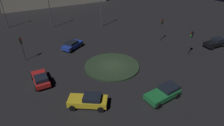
{
  "coord_description": "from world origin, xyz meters",
  "views": [
    {
      "loc": [
        21.46,
        -11.11,
        14.42
      ],
      "look_at": [
        0.0,
        0.0,
        0.63
      ],
      "focal_mm": 29.97,
      "sensor_mm": 36.0,
      "label": 1
    }
  ],
  "objects_px": {
    "traffic_light_southwest": "(22,45)",
    "car_black": "(215,43)",
    "streetlamp_west": "(101,2)",
    "streetlamp_west_near": "(48,2)",
    "car_red": "(41,79)",
    "streetlamp_southwest": "(2,5)",
    "car_blue": "(72,45)",
    "traffic_light_north": "(191,38)",
    "traffic_light_north_near": "(161,26)",
    "car_green": "(164,93)",
    "car_yellow": "(89,101)"
  },
  "relations": [
    {
      "from": "traffic_light_southwest",
      "to": "car_green",
      "type": "bearing_deg",
      "value": -16.72
    },
    {
      "from": "streetlamp_southwest",
      "to": "car_red",
      "type": "bearing_deg",
      "value": 6.9
    },
    {
      "from": "car_green",
      "to": "traffic_light_north_near",
      "type": "distance_m",
      "value": 17.61
    },
    {
      "from": "traffic_light_north_near",
      "to": "traffic_light_southwest",
      "type": "xyz_separation_m",
      "value": [
        -3.53,
        -24.23,
        -0.31
      ]
    },
    {
      "from": "streetlamp_west",
      "to": "streetlamp_west_near",
      "type": "bearing_deg",
      "value": -114.68
    },
    {
      "from": "car_red",
      "to": "streetlamp_west",
      "type": "distance_m",
      "value": 24.26
    },
    {
      "from": "car_green",
      "to": "car_yellow",
      "type": "height_order",
      "value": "car_yellow"
    },
    {
      "from": "car_yellow",
      "to": "streetlamp_southwest",
      "type": "relative_size",
      "value": 0.56
    },
    {
      "from": "car_yellow",
      "to": "streetlamp_southwest",
      "type": "xyz_separation_m",
      "value": [
        -33.35,
        -7.17,
        4.44
      ]
    },
    {
      "from": "traffic_light_north",
      "to": "traffic_light_north_near",
      "type": "xyz_separation_m",
      "value": [
        -6.86,
        -0.3,
        0.15
      ]
    },
    {
      "from": "car_red",
      "to": "car_yellow",
      "type": "xyz_separation_m",
      "value": [
        6.78,
        3.96,
        0.05
      ]
    },
    {
      "from": "car_red",
      "to": "streetlamp_west",
      "type": "relative_size",
      "value": 0.44
    },
    {
      "from": "car_green",
      "to": "car_black",
      "type": "distance_m",
      "value": 19.3
    },
    {
      "from": "car_red",
      "to": "traffic_light_north_near",
      "type": "height_order",
      "value": "traffic_light_north_near"
    },
    {
      "from": "traffic_light_north",
      "to": "streetlamp_west",
      "type": "relative_size",
      "value": 0.45
    },
    {
      "from": "car_blue",
      "to": "streetlamp_southwest",
      "type": "bearing_deg",
      "value": 84.31
    },
    {
      "from": "traffic_light_southwest",
      "to": "streetlamp_southwest",
      "type": "distance_m",
      "value": 19.15
    },
    {
      "from": "streetlamp_southwest",
      "to": "streetlamp_west",
      "type": "bearing_deg",
      "value": 64.44
    },
    {
      "from": "car_red",
      "to": "traffic_light_north",
      "type": "height_order",
      "value": "traffic_light_north"
    },
    {
      "from": "car_black",
      "to": "traffic_light_north",
      "type": "bearing_deg",
      "value": 2.34
    },
    {
      "from": "streetlamp_southwest",
      "to": "streetlamp_west_near",
      "type": "xyz_separation_m",
      "value": [
        4.61,
        9.24,
        0.49
      ]
    },
    {
      "from": "car_green",
      "to": "streetlamp_west_near",
      "type": "height_order",
      "value": "streetlamp_west_near"
    },
    {
      "from": "traffic_light_north",
      "to": "car_black",
      "type": "bearing_deg",
      "value": -169.5
    },
    {
      "from": "traffic_light_north",
      "to": "traffic_light_north_near",
      "type": "bearing_deg",
      "value": -77.51
    },
    {
      "from": "traffic_light_southwest",
      "to": "streetlamp_west",
      "type": "distance_m",
      "value": 20.22
    },
    {
      "from": "car_green",
      "to": "car_yellow",
      "type": "xyz_separation_m",
      "value": [
        -2.75,
        -8.21,
        0.01
      ]
    },
    {
      "from": "traffic_light_north",
      "to": "traffic_light_north_near",
      "type": "distance_m",
      "value": 6.87
    },
    {
      "from": "car_blue",
      "to": "car_black",
      "type": "relative_size",
      "value": 1.02
    },
    {
      "from": "car_black",
      "to": "traffic_light_north",
      "type": "xyz_separation_m",
      "value": [
        0.06,
        -6.89,
        2.11
      ]
    },
    {
      "from": "traffic_light_southwest",
      "to": "streetlamp_west",
      "type": "bearing_deg",
      "value": 63.75
    },
    {
      "from": "car_red",
      "to": "car_blue",
      "type": "relative_size",
      "value": 0.93
    },
    {
      "from": "traffic_light_southwest",
      "to": "streetlamp_west_near",
      "type": "relative_size",
      "value": 0.44
    },
    {
      "from": "car_black",
      "to": "traffic_light_southwest",
      "type": "bearing_deg",
      "value": -16.36
    },
    {
      "from": "car_black",
      "to": "traffic_light_north_near",
      "type": "height_order",
      "value": "traffic_light_north_near"
    },
    {
      "from": "car_yellow",
      "to": "traffic_light_north",
      "type": "bearing_deg",
      "value": -136.54
    },
    {
      "from": "traffic_light_southwest",
      "to": "car_black",
      "type": "bearing_deg",
      "value": 17.21
    },
    {
      "from": "streetlamp_west_near",
      "to": "traffic_light_north",
      "type": "bearing_deg",
      "value": 35.03
    },
    {
      "from": "streetlamp_west",
      "to": "streetlamp_southwest",
      "type": "height_order",
      "value": "streetlamp_west"
    },
    {
      "from": "traffic_light_north_near",
      "to": "streetlamp_southwest",
      "type": "distance_m",
      "value": 34.58
    },
    {
      "from": "car_green",
      "to": "streetlamp_southwest",
      "type": "height_order",
      "value": "streetlamp_southwest"
    },
    {
      "from": "traffic_light_north_near",
      "to": "streetlamp_west",
      "type": "relative_size",
      "value": 0.48
    },
    {
      "from": "car_black",
      "to": "traffic_light_southwest",
      "type": "distance_m",
      "value": 33.13
    },
    {
      "from": "car_black",
      "to": "car_yellow",
      "type": "bearing_deg",
      "value": 10.77
    },
    {
      "from": "car_black",
      "to": "car_yellow",
      "type": "relative_size",
      "value": 0.93
    },
    {
      "from": "car_black",
      "to": "traffic_light_southwest",
      "type": "xyz_separation_m",
      "value": [
        -10.34,
        -31.41,
        1.95
      ]
    },
    {
      "from": "car_red",
      "to": "streetlamp_west_near",
      "type": "height_order",
      "value": "streetlamp_west_near"
    },
    {
      "from": "car_green",
      "to": "streetlamp_west",
      "type": "relative_size",
      "value": 0.49
    },
    {
      "from": "car_blue",
      "to": "streetlamp_west",
      "type": "relative_size",
      "value": 0.47
    },
    {
      "from": "car_yellow",
      "to": "streetlamp_west_near",
      "type": "height_order",
      "value": "streetlamp_west_near"
    },
    {
      "from": "car_green",
      "to": "streetlamp_southwest",
      "type": "relative_size",
      "value": 0.56
    }
  ]
}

